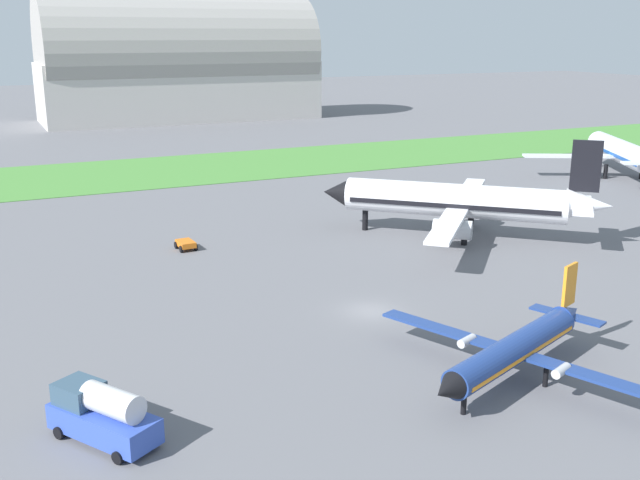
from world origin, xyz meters
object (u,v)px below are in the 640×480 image
at_px(airplane_midfield_jet, 460,201).
at_px(fuel_truck_near_gate, 102,414).
at_px(airplane_foreground_turboprop, 516,348).
at_px(airplane_parked_jet_far, 623,153).
at_px(baggage_cart_midfield, 186,244).

bearing_deg(airplane_midfield_jet, fuel_truck_near_gate, 75.18).
relative_size(airplane_foreground_turboprop, fuel_truck_near_gate, 2.85).
height_order(airplane_parked_jet_far, baggage_cart_midfield, airplane_parked_jet_far).
relative_size(airplane_midfield_jet, fuel_truck_near_gate, 3.70).
bearing_deg(airplane_foreground_turboprop, baggage_cart_midfield, -95.79).
bearing_deg(baggage_cart_midfield, airplane_parked_jet_far, 94.88).
height_order(airplane_foreground_turboprop, airplane_midfield_jet, airplane_midfield_jet).
xyz_separation_m(airplane_foreground_turboprop, baggage_cart_midfield, (-10.80, 37.88, -1.66)).
distance_m(airplane_foreground_turboprop, baggage_cart_midfield, 39.42).
bearing_deg(airplane_midfield_jet, airplane_foreground_turboprop, 103.50).
relative_size(airplane_midfield_jet, airplane_parked_jet_far, 0.91).
xyz_separation_m(airplane_foreground_turboprop, airplane_parked_jet_far, (59.94, 47.83, 1.58)).
height_order(airplane_foreground_turboprop, airplane_parked_jet_far, airplane_parked_jet_far).
height_order(airplane_foreground_turboprop, fuel_truck_near_gate, airplane_foreground_turboprop).
bearing_deg(airplane_foreground_turboprop, airplane_parked_jet_far, -163.11).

